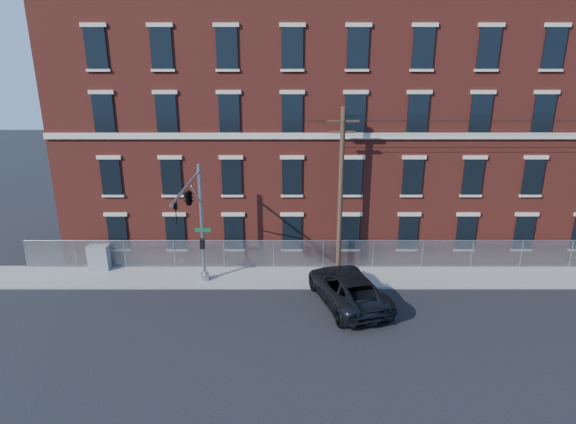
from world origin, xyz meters
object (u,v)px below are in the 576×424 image
(pickup_truck, at_px, (347,288))
(utility_cabinet, at_px, (99,258))
(traffic_signal_mast, at_px, (192,207))
(utility_pole_near, at_px, (341,190))

(pickup_truck, xyz_separation_m, utility_cabinet, (-14.94, 4.02, 0.03))
(traffic_signal_mast, bearing_deg, pickup_truck, -1.44)
(utility_pole_near, xyz_separation_m, pickup_truck, (0.13, -3.62, -4.46))
(utility_pole_near, relative_size, utility_cabinet, 6.39)
(utility_pole_near, height_order, utility_cabinet, utility_pole_near)
(utility_cabinet, bearing_deg, utility_pole_near, -0.46)
(traffic_signal_mast, bearing_deg, utility_cabinet, 150.72)
(utility_pole_near, relative_size, pickup_truck, 1.58)
(utility_pole_near, distance_m, pickup_truck, 5.75)
(traffic_signal_mast, xyz_separation_m, pickup_truck, (8.13, -0.20, -4.51))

